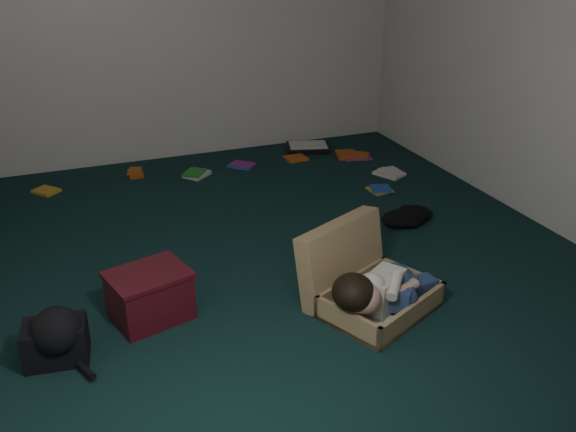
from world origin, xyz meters
TOP-DOWN VIEW (x-y plane):
  - floor at (0.00, 0.00)m, footprint 4.50×4.50m
  - wall_back at (0.00, 2.25)m, footprint 4.50×0.00m
  - wall_front at (0.00, -2.25)m, footprint 4.50×0.00m
  - wall_right at (2.00, 0.00)m, footprint 0.00×4.50m
  - suitcase at (0.24, -0.75)m, footprint 0.85×0.84m
  - person at (0.27, -0.92)m, footprint 0.72×0.39m
  - maroon_bin at (-0.95, -0.45)m, footprint 0.50×0.44m
  - backpack at (-1.47, -0.65)m, footprint 0.42×0.36m
  - clothing_pile at (1.15, 0.16)m, footprint 0.45×0.39m
  - paper_tray at (1.04, 1.95)m, footprint 0.48×0.41m
  - book_scatter at (0.52, 1.56)m, footprint 3.12×1.42m

SIDE VIEW (x-z plane):
  - floor at x=0.00m, z-range 0.00..0.00m
  - book_scatter at x=0.52m, z-range 0.00..0.02m
  - paper_tray at x=1.04m, z-range 0.00..0.06m
  - clothing_pile at x=1.15m, z-range 0.00..0.12m
  - backpack at x=-1.47m, z-range 0.00..0.23m
  - suitcase at x=0.24m, z-range -0.10..0.38m
  - maroon_bin at x=-0.95m, z-range 0.00..0.30m
  - person at x=0.27m, z-range 0.04..0.33m
  - wall_back at x=0.00m, z-range -0.95..3.55m
  - wall_front at x=0.00m, z-range -0.95..3.55m
  - wall_right at x=2.00m, z-range -0.95..3.55m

